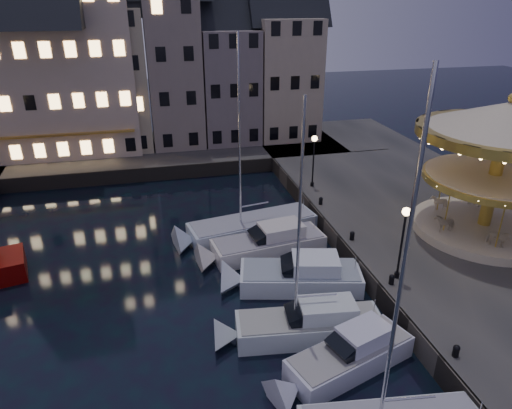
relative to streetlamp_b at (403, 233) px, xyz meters
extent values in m
plane|color=black|center=(-7.20, -1.00, -4.02)|extent=(160.00, 160.00, 0.00)
cube|color=#474442|center=(6.80, 5.00, -3.37)|extent=(16.00, 56.00, 1.30)
cube|color=#474442|center=(-15.20, 27.00, -3.37)|extent=(44.00, 12.00, 1.30)
cube|color=#47423A|center=(-1.20, 5.00, -3.37)|extent=(0.15, 44.00, 1.30)
cube|color=#47423A|center=(-13.20, 21.00, -3.37)|extent=(48.00, 0.15, 1.30)
cylinder|color=black|center=(0.00, 0.00, -2.57)|extent=(0.28, 0.28, 0.30)
cylinder|color=black|center=(0.00, 0.00, -0.82)|extent=(0.12, 0.12, 3.80)
sphere|color=#FFD18C|center=(0.00, 0.00, 1.23)|extent=(0.44, 0.44, 0.44)
cylinder|color=black|center=(0.00, 13.50, -2.57)|extent=(0.28, 0.28, 0.30)
cylinder|color=black|center=(0.00, 13.50, -0.82)|extent=(0.12, 0.12, 3.80)
sphere|color=#FFD18C|center=(0.00, 13.50, 1.23)|extent=(0.44, 0.44, 0.44)
cylinder|color=black|center=(11.30, 7.00, -2.57)|extent=(0.28, 0.28, 0.30)
cylinder|color=black|center=(11.30, 7.00, -0.82)|extent=(0.12, 0.12, 3.80)
sphere|color=#FFD18C|center=(11.30, 7.00, 1.23)|extent=(0.44, 0.44, 0.44)
cylinder|color=black|center=(-0.60, -6.00, -2.52)|extent=(0.28, 0.28, 0.40)
sphere|color=black|center=(-0.60, -6.00, -2.30)|extent=(0.30, 0.30, 0.30)
cylinder|color=black|center=(-0.60, -0.50, -2.52)|extent=(0.28, 0.28, 0.40)
sphere|color=black|center=(-0.60, -0.50, -2.30)|extent=(0.30, 0.30, 0.30)
cylinder|color=black|center=(-0.60, 4.50, -2.52)|extent=(0.28, 0.28, 0.40)
sphere|color=black|center=(-0.60, 4.50, -2.30)|extent=(0.30, 0.30, 0.30)
cylinder|color=black|center=(-0.60, 10.00, -2.52)|extent=(0.28, 0.28, 0.40)
sphere|color=black|center=(-0.60, 10.00, -2.30)|extent=(0.30, 0.30, 0.30)
cube|color=slate|center=(-21.25, 29.00, 3.28)|extent=(5.60, 8.00, 12.00)
cube|color=tan|center=(-15.20, 29.00, 3.78)|extent=(6.20, 8.00, 13.00)
cube|color=gray|center=(-9.45, 29.00, 4.28)|extent=(5.00, 8.00, 14.00)
cube|color=slate|center=(-4.00, 29.00, 2.78)|extent=(5.60, 8.00, 11.00)
cube|color=tan|center=(2.05, 29.00, 3.28)|extent=(6.20, 8.00, 12.00)
cube|color=beige|center=(-21.20, 29.00, 4.78)|extent=(16.00, 9.00, 15.00)
cylinder|color=silver|center=(-5.36, -8.37, 3.05)|extent=(0.14, 0.14, 11.94)
cube|color=silver|center=(-4.62, -4.36, -3.57)|extent=(6.29, 3.74, 1.30)
cube|color=gray|center=(-4.62, -4.36, -2.90)|extent=(5.96, 3.50, 0.10)
cube|color=silver|center=(-3.93, -4.14, -2.47)|extent=(2.62, 2.12, 0.80)
cube|color=black|center=(-5.07, -4.51, -2.57)|extent=(1.42, 1.65, 0.88)
cube|color=silver|center=(-5.69, -1.98, -3.57)|extent=(7.27, 2.95, 1.30)
cube|color=#959690|center=(-5.69, -1.98, -2.90)|extent=(6.90, 2.74, 0.10)
cube|color=silver|center=(-4.85, -2.08, -2.47)|extent=(2.86, 1.89, 0.80)
cube|color=black|center=(-6.25, -1.91, -2.57)|extent=(1.37, 1.60, 0.95)
cylinder|color=silver|center=(-6.39, -1.89, 1.84)|extent=(0.14, 0.14, 9.51)
cube|color=silver|center=(-4.75, 2.19, -3.57)|extent=(7.24, 4.15, 1.30)
cube|color=gray|center=(-4.75, 2.19, -2.90)|extent=(6.86, 3.87, 0.10)
cube|color=silver|center=(-3.95, 2.00, -2.47)|extent=(2.98, 2.52, 0.80)
cube|color=black|center=(-5.28, 2.32, -2.57)|extent=(1.56, 2.05, 0.93)
cube|color=silver|center=(-5.55, 6.24, -3.57)|extent=(7.47, 3.30, 1.30)
cube|color=gray|center=(-5.55, 6.24, -2.90)|extent=(7.08, 3.06, 0.10)
cube|color=silver|center=(-4.69, 6.35, -2.47)|extent=(2.95, 2.14, 0.80)
cube|color=black|center=(-6.12, 6.16, -2.57)|extent=(1.42, 1.82, 0.96)
cube|color=silver|center=(-5.94, 9.10, -3.57)|extent=(9.23, 4.13, 1.30)
cube|color=gray|center=(-5.94, 9.10, -2.90)|extent=(8.75, 3.84, 0.10)
cylinder|color=silver|center=(-6.81, 8.95, 3.08)|extent=(0.14, 0.14, 11.99)
cylinder|color=beige|center=(8.13, 3.57, -2.44)|extent=(8.84, 8.84, 0.55)
cylinder|color=gold|center=(8.13, 3.57, 1.26)|extent=(0.77, 0.77, 6.85)
cylinder|color=beige|center=(8.13, 3.57, 1.15)|extent=(8.18, 8.18, 0.20)
cylinder|color=gold|center=(8.13, 3.57, 0.95)|extent=(8.49, 8.49, 0.39)
cone|color=beige|center=(8.13, 3.57, 4.80)|extent=(10.17, 10.17, 1.77)
cylinder|color=gold|center=(8.13, 3.57, 3.86)|extent=(10.17, 10.17, 0.55)
camera|label=1|loc=(-12.30, -18.57, 11.18)|focal=32.00mm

